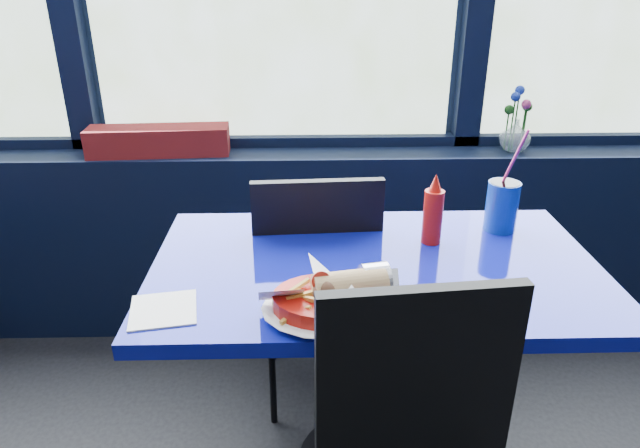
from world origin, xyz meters
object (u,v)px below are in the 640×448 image
at_px(flower_vase, 516,132).
at_px(food_basket, 333,299).
at_px(planter_box, 159,141).
at_px(chair_near_back, 319,277).
at_px(soda_cup, 502,205).
at_px(near_table, 373,320).
at_px(ketchup_bottle, 433,213).

xyz_separation_m(flower_vase, food_basket, (-0.78, -1.08, -0.09)).
relative_size(planter_box, food_basket, 1.71).
bearing_deg(planter_box, chair_near_back, -43.51).
bearing_deg(flower_vase, planter_box, -179.82).
xyz_separation_m(food_basket, soda_cup, (0.53, 0.44, 0.04)).
xyz_separation_m(near_table, ketchup_bottle, (0.17, 0.12, 0.27)).
xyz_separation_m(flower_vase, ketchup_bottle, (-0.48, -0.72, -0.04)).
distance_m(chair_near_back, flower_vase, 1.02).
xyz_separation_m(chair_near_back, soda_cup, (0.54, -0.11, 0.30)).
distance_m(chair_near_back, food_basket, 0.62).
relative_size(near_table, soda_cup, 3.77).
xyz_separation_m(chair_near_back, food_basket, (0.02, -0.56, 0.26)).
xyz_separation_m(near_table, flower_vase, (0.65, 0.84, 0.31)).
relative_size(planter_box, soda_cup, 1.71).
height_order(near_table, planter_box, planter_box).
bearing_deg(soda_cup, food_basket, -139.89).
bearing_deg(planter_box, ketchup_bottle, -40.80).
height_order(near_table, soda_cup, soda_cup).
xyz_separation_m(near_table, food_basket, (-0.13, -0.24, 0.22)).
bearing_deg(soda_cup, ketchup_bottle, -160.01).
xyz_separation_m(near_table, soda_cup, (0.40, 0.21, 0.26)).
height_order(planter_box, ketchup_bottle, ketchup_bottle).
height_order(chair_near_back, ketchup_bottle, ketchup_bottle).
bearing_deg(chair_near_back, planter_box, -43.16).
distance_m(near_table, chair_near_back, 0.35).
height_order(chair_near_back, flower_vase, flower_vase).
relative_size(food_basket, ketchup_bottle, 1.52).
bearing_deg(soda_cup, chair_near_back, 168.24).
bearing_deg(planter_box, food_basket, -62.98).
bearing_deg(flower_vase, ketchup_bottle, -123.66).
xyz_separation_m(near_table, planter_box, (-0.76, 0.84, 0.29)).
bearing_deg(ketchup_bottle, near_table, -144.34).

